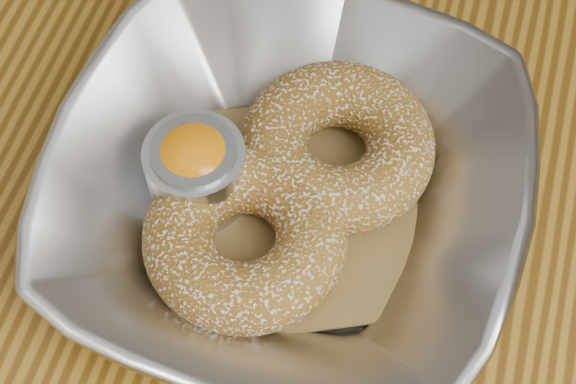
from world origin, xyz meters
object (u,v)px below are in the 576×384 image
(donut_back, at_px, (337,146))
(table, at_px, (225,176))
(ramekin, at_px, (196,170))
(donut_front, at_px, (245,237))
(serving_bowl, at_px, (288,191))

(donut_back, bearing_deg, table, 158.48)
(donut_back, relative_size, ramekin, 1.99)
(table, distance_m, donut_front, 0.17)
(serving_bowl, relative_size, ramekin, 4.62)
(serving_bowl, height_order, ramekin, serving_bowl)
(table, xyz_separation_m, donut_front, (0.05, -0.10, 0.13))
(donut_front, relative_size, ramekin, 1.98)
(table, distance_m, serving_bowl, 0.16)
(table, bearing_deg, ramekin, -77.41)
(serving_bowl, relative_size, donut_front, 2.34)
(table, bearing_deg, donut_front, -62.61)
(donut_back, distance_m, ramekin, 0.08)
(donut_back, xyz_separation_m, ramekin, (-0.07, -0.04, 0.01))
(serving_bowl, height_order, donut_back, serving_bowl)
(donut_back, bearing_deg, serving_bowl, -116.15)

